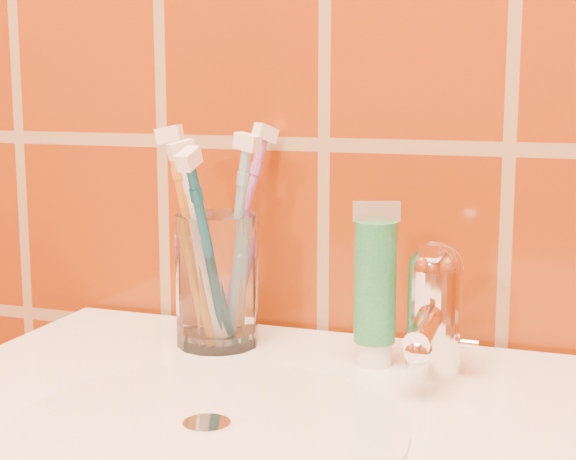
% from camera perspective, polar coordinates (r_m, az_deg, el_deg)
% --- Properties ---
extents(glass_tumbler, '(0.10, 0.10, 0.13)m').
position_cam_1_polar(glass_tumbler, '(0.86, -4.61, -3.24)').
color(glass_tumbler, white).
rests_on(glass_tumbler, pedestal_sink).
extents(toothpaste_tube, '(0.04, 0.04, 0.15)m').
position_cam_1_polar(toothpaste_tube, '(0.80, 5.66, -3.84)').
color(toothpaste_tube, white).
rests_on(toothpaste_tube, pedestal_sink).
extents(faucet, '(0.05, 0.11, 0.12)m').
position_cam_1_polar(faucet, '(0.78, 9.41, -4.77)').
color(faucet, white).
rests_on(faucet, pedestal_sink).
extents(toothbrush_0, '(0.13, 0.17, 0.23)m').
position_cam_1_polar(toothbrush_0, '(0.88, -3.23, -0.25)').
color(toothbrush_0, '#8F4A9F').
rests_on(toothbrush_0, glass_tumbler).
extents(toothbrush_1, '(0.08, 0.07, 0.22)m').
position_cam_1_polar(toothbrush_1, '(0.85, -6.23, -0.60)').
color(toothbrush_1, '#C38222').
rests_on(toothbrush_1, glass_tumbler).
extents(toothbrush_2, '(0.08, 0.07, 0.22)m').
position_cam_1_polar(toothbrush_2, '(0.85, -3.40, -0.77)').
color(toothbrush_2, '#73ABCC').
rests_on(toothbrush_2, glass_tumbler).
extents(toothbrush_3, '(0.10, 0.10, 0.21)m').
position_cam_1_polar(toothbrush_3, '(0.84, -5.55, -1.18)').
color(toothbrush_3, silver).
rests_on(toothbrush_3, glass_tumbler).
extents(toothbrush_4, '(0.04, 0.16, 0.22)m').
position_cam_1_polar(toothbrush_4, '(0.82, -5.12, -1.57)').
color(toothbrush_4, navy).
rests_on(toothbrush_4, glass_tumbler).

